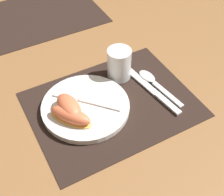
# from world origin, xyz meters

# --- Properties ---
(ground_plane) EXTENTS (3.00, 3.00, 0.00)m
(ground_plane) POSITION_xyz_m (0.00, 0.00, 0.00)
(ground_plane) COLOR olive
(placemat) EXTENTS (0.43, 0.33, 0.00)m
(placemat) POSITION_xyz_m (0.00, 0.00, 0.00)
(placemat) COLOR black
(placemat) RESTS_ON ground_plane
(placemat_far) EXTENTS (0.43, 0.33, 0.00)m
(placemat_far) POSITION_xyz_m (-0.02, 0.52, 0.00)
(placemat_far) COLOR black
(placemat_far) RESTS_ON ground_plane
(plate) EXTENTS (0.23, 0.23, 0.02)m
(plate) POSITION_xyz_m (-0.07, 0.02, 0.01)
(plate) COLOR white
(plate) RESTS_ON placemat
(juice_glass) EXTENTS (0.07, 0.07, 0.09)m
(juice_glass) POSITION_xyz_m (0.07, 0.09, 0.04)
(juice_glass) COLOR silver
(juice_glass) RESTS_ON placemat
(knife) EXTENTS (0.05, 0.22, 0.01)m
(knife) POSITION_xyz_m (0.12, -0.01, 0.01)
(knife) COLOR silver
(knife) RESTS_ON placemat
(spoon) EXTENTS (0.05, 0.18, 0.01)m
(spoon) POSITION_xyz_m (0.14, 0.02, 0.01)
(spoon) COLOR silver
(spoon) RESTS_ON placemat
(fork) EXTENTS (0.14, 0.15, 0.00)m
(fork) POSITION_xyz_m (-0.07, 0.04, 0.02)
(fork) COLOR silver
(fork) RESTS_ON plate
(citrus_wedge_0) EXTENTS (0.06, 0.10, 0.04)m
(citrus_wedge_0) POSITION_xyz_m (-0.12, 0.01, 0.04)
(citrus_wedge_0) COLOR #F7C656
(citrus_wedge_0) RESTS_ON plate
(citrus_wedge_1) EXTENTS (0.10, 0.12, 0.04)m
(citrus_wedge_1) POSITION_xyz_m (-0.12, -0.01, 0.04)
(citrus_wedge_1) COLOR #F7C656
(citrus_wedge_1) RESTS_ON plate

